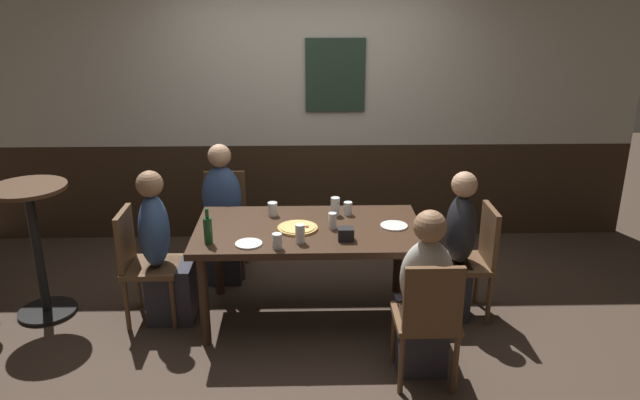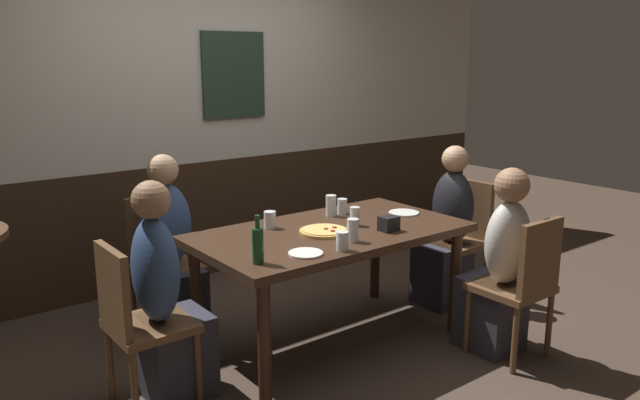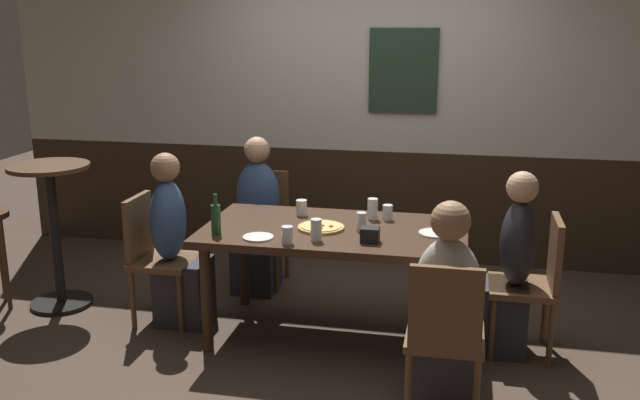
{
  "view_description": "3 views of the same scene",
  "coord_description": "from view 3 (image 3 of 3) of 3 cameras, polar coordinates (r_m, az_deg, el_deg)",
  "views": [
    {
      "loc": [
        -0.02,
        -4.2,
        2.45
      ],
      "look_at": [
        0.09,
        0.09,
        0.92
      ],
      "focal_mm": 34.38,
      "sensor_mm": 36.0,
      "label": 1
    },
    {
      "loc": [
        -2.31,
        -2.87,
        1.78
      ],
      "look_at": [
        -0.07,
        0.01,
        0.93
      ],
      "focal_mm": 35.0,
      "sensor_mm": 36.0,
      "label": 2
    },
    {
      "loc": [
        0.78,
        -4.18,
        2.02
      ],
      "look_at": [
        -0.1,
        0.04,
        0.91
      ],
      "focal_mm": 39.08,
      "sensor_mm": 36.0,
      "label": 3
    }
  ],
  "objects": [
    {
      "name": "condiment_caddy",
      "position": [
        4.17,
        4.12,
        -2.86
      ],
      "size": [
        0.11,
        0.09,
        0.09
      ],
      "primitive_type": "cube",
      "color": "black",
      "rests_on": "dining_table"
    },
    {
      "name": "beer_glass_tall",
      "position": [
        4.64,
        5.55,
        -1.1
      ],
      "size": [
        0.07,
        0.07,
        0.1
      ],
      "color": "silver",
      "rests_on": "dining_table"
    },
    {
      "name": "side_bar_table",
      "position": [
        5.32,
        -20.94,
        -1.86
      ],
      "size": [
        0.56,
        0.56,
        1.05
      ],
      "color": "black",
      "rests_on": "ground_plane"
    },
    {
      "name": "tumbler_short",
      "position": [
        4.64,
        4.33,
        -0.78
      ],
      "size": [
        0.07,
        0.07,
        0.14
      ],
      "color": "silver",
      "rests_on": "dining_table"
    },
    {
      "name": "plate_white_small",
      "position": [
        4.26,
        -5.09,
        -3.06
      ],
      "size": [
        0.19,
        0.19,
        0.01
      ],
      "primitive_type": "cylinder",
      "color": "white",
      "rests_on": "dining_table"
    },
    {
      "name": "person_head_west",
      "position": [
        4.83,
        -11.7,
        -4.22
      ],
      "size": [
        0.37,
        0.34,
        1.18
      ],
      "color": "#2D2D38",
      "rests_on": "ground_plane"
    },
    {
      "name": "pint_glass_stout",
      "position": [
        4.13,
        -2.7,
        -2.99
      ],
      "size": [
        0.07,
        0.07,
        0.11
      ],
      "color": "silver",
      "rests_on": "dining_table"
    },
    {
      "name": "pint_glass_amber",
      "position": [
        4.73,
        -1.52,
        -0.71
      ],
      "size": [
        0.08,
        0.08,
        0.11
      ],
      "color": "silver",
      "rests_on": "dining_table"
    },
    {
      "name": "chair_head_west",
      "position": [
        4.9,
        -13.43,
        -4.12
      ],
      "size": [
        0.4,
        0.4,
        0.88
      ],
      "color": "brown",
      "rests_on": "ground_plane"
    },
    {
      "name": "plate_white_large",
      "position": [
        4.37,
        9.4,
        -2.71
      ],
      "size": [
        0.2,
        0.2,
        0.01
      ],
      "primitive_type": "cylinder",
      "color": "white",
      "rests_on": "dining_table"
    },
    {
      "name": "beer_bottle_green",
      "position": [
        4.34,
        -8.53,
        -1.5
      ],
      "size": [
        0.06,
        0.06,
        0.26
      ],
      "color": "#194723",
      "rests_on": "dining_table"
    },
    {
      "name": "ground_plane",
      "position": [
        4.71,
        1.14,
        -10.96
      ],
      "size": [
        12.0,
        12.0,
        0.0
      ],
      "primitive_type": "plane",
      "color": "#423328"
    },
    {
      "name": "wall_back",
      "position": [
        5.93,
        4.2,
        7.45
      ],
      "size": [
        6.4,
        0.13,
        2.6
      ],
      "color": "#332316",
      "rests_on": "ground_plane"
    },
    {
      "name": "chair_head_east",
      "position": [
        4.48,
        17.22,
        -6.14
      ],
      "size": [
        0.4,
        0.4,
        0.88
      ],
      "color": "brown",
      "rests_on": "ground_plane"
    },
    {
      "name": "chair_right_near",
      "position": [
        3.64,
        10.19,
        -10.56
      ],
      "size": [
        0.4,
        0.4,
        0.88
      ],
      "color": "brown",
      "rests_on": "ground_plane"
    },
    {
      "name": "person_left_far",
      "position": [
        5.35,
        -5.18,
        -2.12
      ],
      "size": [
        0.34,
        0.37,
        1.18
      ],
      "color": "#2D2D38",
      "rests_on": "ground_plane"
    },
    {
      "name": "tumbler_water",
      "position": [
        4.18,
        -0.32,
        -2.54
      ],
      "size": [
        0.07,
        0.07,
        0.13
      ],
      "color": "silver",
      "rests_on": "dining_table"
    },
    {
      "name": "chair_left_far",
      "position": [
        5.5,
        -4.69,
        -1.7
      ],
      "size": [
        0.4,
        0.4,
        0.88
      ],
      "color": "brown",
      "rests_on": "ground_plane"
    },
    {
      "name": "pint_glass_pale",
      "position": [
        4.38,
        3.4,
        -1.89
      ],
      "size": [
        0.06,
        0.06,
        0.12
      ],
      "color": "silver",
      "rests_on": "dining_table"
    },
    {
      "name": "person_right_near",
      "position": [
        3.79,
        10.27,
        -9.64
      ],
      "size": [
        0.34,
        0.37,
        1.15
      ],
      "color": "#2D2D38",
      "rests_on": "ground_plane"
    },
    {
      "name": "person_head_east",
      "position": [
        4.47,
        15.13,
        -6.15
      ],
      "size": [
        0.37,
        0.34,
        1.16
      ],
      "color": "#2D2D38",
      "rests_on": "ground_plane"
    },
    {
      "name": "pizza",
      "position": [
        4.42,
        0.08,
        -2.24
      ],
      "size": [
        0.3,
        0.3,
        0.03
      ],
      "color": "tan",
      "rests_on": "dining_table"
    },
    {
      "name": "dining_table",
      "position": [
        4.47,
        1.18,
        -3.3
      ],
      "size": [
        1.67,
        0.92,
        0.74
      ],
      "color": "#382316",
      "rests_on": "ground_plane"
    }
  ]
}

